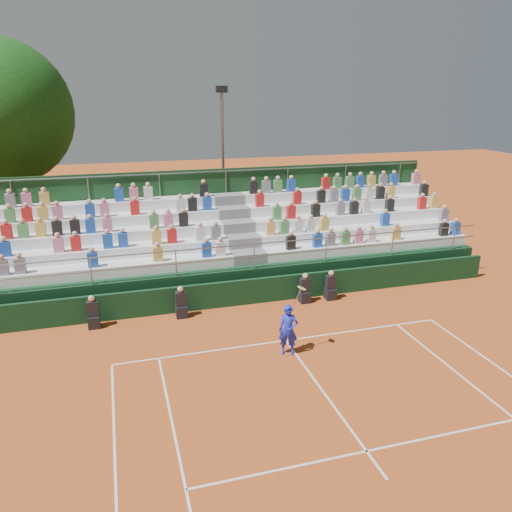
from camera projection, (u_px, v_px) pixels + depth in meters
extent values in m
plane|color=#BB501F|center=(286.00, 341.00, 16.30)|extent=(90.00, 90.00, 0.00)
cube|color=white|center=(286.00, 340.00, 16.30)|extent=(11.00, 0.06, 0.01)
cube|color=white|center=(326.00, 395.00, 13.38)|extent=(0.06, 6.40, 0.01)
cube|color=white|center=(367.00, 451.00, 11.30)|extent=(8.22, 0.06, 0.01)
cube|color=black|center=(258.00, 291.00, 19.06)|extent=(20.00, 0.15, 1.00)
cube|color=black|center=(94.00, 322.00, 17.14)|extent=(0.40, 0.40, 0.44)
cube|color=black|center=(93.00, 309.00, 16.99)|extent=(0.38, 0.25, 0.55)
sphere|color=tan|center=(91.00, 299.00, 16.87)|extent=(0.22, 0.22, 0.22)
cube|color=black|center=(181.00, 311.00, 17.94)|extent=(0.40, 0.40, 0.44)
cube|color=black|center=(181.00, 299.00, 17.79)|extent=(0.38, 0.25, 0.55)
sphere|color=tan|center=(180.00, 289.00, 17.67)|extent=(0.22, 0.22, 0.22)
cube|color=black|center=(305.00, 297.00, 19.20)|extent=(0.40, 0.40, 0.44)
cube|color=black|center=(305.00, 285.00, 19.04)|extent=(0.38, 0.25, 0.55)
sphere|color=tan|center=(305.00, 276.00, 18.92)|extent=(0.22, 0.22, 0.22)
cube|color=black|center=(330.00, 294.00, 19.48)|extent=(0.40, 0.40, 0.44)
cube|color=black|center=(331.00, 282.00, 19.33)|extent=(0.38, 0.25, 0.55)
sphere|color=tan|center=(331.00, 273.00, 19.21)|extent=(0.22, 0.22, 0.22)
cube|color=black|center=(238.00, 263.00, 21.85)|extent=(20.00, 5.20, 1.20)
cube|color=white|center=(111.00, 269.00, 18.65)|extent=(9.30, 0.85, 0.42)
cube|color=white|center=(368.00, 246.00, 21.49)|extent=(9.30, 0.85, 0.42)
cube|color=slate|center=(248.00, 257.00, 20.07)|extent=(1.40, 0.85, 0.42)
cube|color=white|center=(109.00, 252.00, 19.29)|extent=(9.30, 0.85, 0.42)
cube|color=white|center=(359.00, 231.00, 22.13)|extent=(9.30, 0.85, 0.42)
cube|color=slate|center=(243.00, 241.00, 20.71)|extent=(1.40, 0.85, 0.42)
cube|color=white|center=(108.00, 236.00, 19.93)|extent=(9.30, 0.85, 0.42)
cube|color=white|center=(351.00, 218.00, 22.77)|extent=(9.30, 0.85, 0.42)
cube|color=slate|center=(238.00, 226.00, 21.35)|extent=(1.40, 0.85, 0.42)
cube|color=white|center=(107.00, 220.00, 20.58)|extent=(9.30, 0.85, 0.42)
cube|color=white|center=(343.00, 205.00, 23.41)|extent=(9.30, 0.85, 0.42)
cube|color=slate|center=(233.00, 212.00, 21.99)|extent=(1.40, 0.85, 0.42)
cube|color=white|center=(106.00, 206.00, 21.22)|extent=(9.30, 0.85, 0.42)
cube|color=white|center=(336.00, 192.00, 24.05)|extent=(9.30, 0.85, 0.42)
cube|color=slate|center=(228.00, 199.00, 22.63)|extent=(1.40, 0.85, 0.42)
cube|color=#183F1D|center=(226.00, 215.00, 23.39)|extent=(20.00, 0.12, 4.40)
cylinder|color=gray|center=(254.00, 244.00, 19.02)|extent=(20.00, 0.05, 0.05)
cylinder|color=gray|center=(226.00, 171.00, 22.64)|extent=(20.00, 0.05, 0.05)
cube|color=slate|center=(3.00, 267.00, 17.41)|extent=(0.36, 0.24, 0.56)
cube|color=slate|center=(20.00, 266.00, 17.56)|extent=(0.36, 0.24, 0.56)
cube|color=#1E4CB2|center=(93.00, 260.00, 18.20)|extent=(0.36, 0.24, 0.56)
cube|color=gold|center=(158.00, 254.00, 18.83)|extent=(0.36, 0.24, 0.56)
cube|color=#1E4CB2|center=(207.00, 250.00, 19.32)|extent=(0.36, 0.24, 0.56)
cube|color=silver|center=(221.00, 249.00, 19.47)|extent=(0.36, 0.24, 0.56)
cube|color=#1E4CB2|center=(5.00, 249.00, 18.05)|extent=(0.36, 0.24, 0.56)
cube|color=pink|center=(59.00, 245.00, 18.53)|extent=(0.36, 0.24, 0.56)
cube|color=red|center=(76.00, 243.00, 18.69)|extent=(0.36, 0.24, 0.56)
cube|color=#1E4CB2|center=(108.00, 241.00, 19.00)|extent=(0.36, 0.24, 0.56)
cube|color=#1E4CB2|center=(123.00, 240.00, 19.15)|extent=(0.36, 0.24, 0.56)
cube|color=gold|center=(157.00, 237.00, 19.48)|extent=(0.36, 0.24, 0.56)
cube|color=red|center=(172.00, 236.00, 19.64)|extent=(0.36, 0.24, 0.56)
cube|color=silver|center=(200.00, 234.00, 19.94)|extent=(0.36, 0.24, 0.56)
cube|color=slate|center=(216.00, 233.00, 20.11)|extent=(0.36, 0.24, 0.56)
cube|color=red|center=(7.00, 232.00, 18.68)|extent=(0.36, 0.24, 0.56)
cube|color=#4C8C4C|center=(23.00, 231.00, 18.84)|extent=(0.36, 0.24, 0.56)
cube|color=gold|center=(41.00, 229.00, 19.00)|extent=(0.36, 0.24, 0.56)
cube|color=black|center=(57.00, 228.00, 19.15)|extent=(0.36, 0.24, 0.56)
cube|color=black|center=(75.00, 227.00, 19.33)|extent=(0.36, 0.24, 0.56)
cube|color=#1E4CB2|center=(90.00, 226.00, 19.48)|extent=(0.36, 0.24, 0.56)
cube|color=pink|center=(107.00, 225.00, 19.65)|extent=(0.36, 0.24, 0.56)
cube|color=#4C8C4C|center=(154.00, 222.00, 20.13)|extent=(0.36, 0.24, 0.56)
cube|color=pink|center=(168.00, 221.00, 20.28)|extent=(0.36, 0.24, 0.56)
cube|color=black|center=(183.00, 220.00, 20.44)|extent=(0.36, 0.24, 0.56)
cube|color=#4C8C4C|center=(10.00, 216.00, 19.34)|extent=(0.36, 0.24, 0.56)
cube|color=red|center=(27.00, 214.00, 19.50)|extent=(0.36, 0.24, 0.56)
cube|color=gold|center=(43.00, 214.00, 19.65)|extent=(0.36, 0.24, 0.56)
cube|color=pink|center=(58.00, 213.00, 19.79)|extent=(0.36, 0.24, 0.56)
cube|color=#1E4CB2|center=(90.00, 211.00, 20.12)|extent=(0.36, 0.24, 0.56)
cube|color=pink|center=(105.00, 210.00, 20.27)|extent=(0.36, 0.24, 0.56)
cube|color=red|center=(135.00, 208.00, 20.59)|extent=(0.36, 0.24, 0.56)
cube|color=silver|center=(180.00, 205.00, 21.09)|extent=(0.36, 0.24, 0.56)
cube|color=black|center=(192.00, 204.00, 21.23)|extent=(0.36, 0.24, 0.56)
cube|color=#1E4CB2|center=(207.00, 203.00, 21.39)|extent=(0.36, 0.24, 0.56)
cube|color=slate|center=(10.00, 201.00, 19.96)|extent=(0.36, 0.24, 0.56)
cube|color=pink|center=(27.00, 200.00, 20.12)|extent=(0.36, 0.24, 0.56)
cube|color=gold|center=(45.00, 199.00, 20.30)|extent=(0.36, 0.24, 0.56)
cube|color=#1E4CB2|center=(119.00, 195.00, 21.08)|extent=(0.36, 0.24, 0.56)
cube|color=pink|center=(134.00, 194.00, 21.24)|extent=(0.36, 0.24, 0.56)
cube|color=silver|center=(148.00, 193.00, 21.40)|extent=(0.36, 0.24, 0.56)
cube|color=black|center=(204.00, 190.00, 22.04)|extent=(0.36, 0.24, 0.56)
cube|color=black|center=(291.00, 243.00, 20.24)|extent=(0.36, 0.24, 0.56)
cube|color=#1E4CB2|center=(317.00, 240.00, 20.55)|extent=(0.36, 0.24, 0.56)
cube|color=slate|center=(330.00, 239.00, 20.71)|extent=(0.36, 0.24, 0.56)
cube|color=#4C8C4C|center=(345.00, 238.00, 20.88)|extent=(0.36, 0.24, 0.56)
cube|color=pink|center=(358.00, 237.00, 21.05)|extent=(0.36, 0.24, 0.56)
cube|color=silver|center=(371.00, 236.00, 21.21)|extent=(0.36, 0.24, 0.56)
cube|color=gold|center=(396.00, 234.00, 21.52)|extent=(0.36, 0.24, 0.56)
cube|color=black|center=(444.00, 229.00, 22.16)|extent=(0.36, 0.24, 0.56)
cube|color=#1E4CB2|center=(455.00, 228.00, 22.32)|extent=(0.36, 0.24, 0.56)
cube|color=gold|center=(270.00, 228.00, 20.73)|extent=(0.36, 0.24, 0.56)
cube|color=#4C8C4C|center=(284.00, 227.00, 20.89)|extent=(0.36, 0.24, 0.56)
cube|color=silver|center=(298.00, 226.00, 21.05)|extent=(0.36, 0.24, 0.56)
cube|color=silver|center=(310.00, 225.00, 21.20)|extent=(0.36, 0.24, 0.56)
cube|color=gold|center=(324.00, 224.00, 21.37)|extent=(0.36, 0.24, 0.56)
cube|color=#1E4CB2|center=(385.00, 220.00, 22.14)|extent=(0.36, 0.24, 0.56)
cube|color=slate|center=(444.00, 215.00, 22.95)|extent=(0.36, 0.24, 0.56)
cube|color=#4C8C4C|center=(277.00, 213.00, 21.51)|extent=(0.36, 0.24, 0.56)
cube|color=red|center=(291.00, 212.00, 21.69)|extent=(0.36, 0.24, 0.56)
cube|color=black|center=(316.00, 210.00, 21.99)|extent=(0.36, 0.24, 0.56)
cube|color=slate|center=(340.00, 209.00, 22.31)|extent=(0.36, 0.24, 0.56)
cube|color=black|center=(354.00, 208.00, 22.49)|extent=(0.36, 0.24, 0.56)
cube|color=silver|center=(366.00, 207.00, 22.64)|extent=(0.36, 0.24, 0.56)
cube|color=black|center=(390.00, 205.00, 22.97)|extent=(0.36, 0.24, 0.56)
cube|color=red|center=(422.00, 203.00, 23.42)|extent=(0.36, 0.24, 0.56)
cube|color=gold|center=(434.00, 202.00, 23.59)|extent=(0.36, 0.24, 0.56)
cube|color=red|center=(260.00, 200.00, 22.02)|extent=(0.36, 0.24, 0.56)
cube|color=red|center=(297.00, 198.00, 22.49)|extent=(0.36, 0.24, 0.56)
cube|color=black|center=(321.00, 197.00, 22.79)|extent=(0.36, 0.24, 0.56)
cube|color=slate|center=(334.00, 196.00, 22.96)|extent=(0.36, 0.24, 0.56)
cube|color=#1E4CB2|center=(345.00, 195.00, 23.12)|extent=(0.36, 0.24, 0.56)
cube|color=#4C8C4C|center=(357.00, 194.00, 23.27)|extent=(0.36, 0.24, 0.56)
cube|color=silver|center=(369.00, 194.00, 23.44)|extent=(0.36, 0.24, 0.56)
cube|color=black|center=(380.00, 193.00, 23.60)|extent=(0.36, 0.24, 0.56)
cube|color=gold|center=(390.00, 192.00, 23.74)|extent=(0.36, 0.24, 0.56)
cube|color=black|center=(424.00, 190.00, 24.23)|extent=(0.36, 0.24, 0.56)
cube|color=black|center=(253.00, 187.00, 22.65)|extent=(0.36, 0.24, 0.56)
cube|color=slate|center=(266.00, 187.00, 22.81)|extent=(0.36, 0.24, 0.56)
cube|color=#4C8C4C|center=(278.00, 186.00, 22.96)|extent=(0.36, 0.24, 0.56)
cube|color=#1E4CB2|center=(291.00, 185.00, 23.13)|extent=(0.36, 0.24, 0.56)
cube|color=red|center=(326.00, 184.00, 23.59)|extent=(0.36, 0.24, 0.56)
cube|color=#4C8C4C|center=(337.00, 183.00, 23.75)|extent=(0.36, 0.24, 0.56)
cube|color=#4C8C4C|center=(350.00, 182.00, 23.92)|extent=(0.36, 0.24, 0.56)
cube|color=#1E4CB2|center=(360.00, 182.00, 24.07)|extent=(0.36, 0.24, 0.56)
cube|color=gold|center=(371.00, 181.00, 24.23)|extent=(0.36, 0.24, 0.56)
cube|color=slate|center=(383.00, 180.00, 24.40)|extent=(0.36, 0.24, 0.56)
cube|color=#1E4CB2|center=(393.00, 180.00, 24.55)|extent=(0.36, 0.24, 0.56)
cube|color=pink|center=(416.00, 179.00, 24.88)|extent=(0.36, 0.24, 0.56)
imported|color=#1A29C7|center=(288.00, 330.00, 15.23)|extent=(0.70, 0.60, 1.62)
cylinder|color=gray|center=(297.00, 298.00, 14.97)|extent=(0.26, 0.03, 0.51)
cylinder|color=#E5D866|center=(302.00, 288.00, 14.92)|extent=(0.26, 0.28, 0.14)
cylinder|color=#3D2A16|center=(13.00, 210.00, 25.55)|extent=(0.50, 0.50, 3.93)
cylinder|color=gray|center=(223.00, 166.00, 27.17)|extent=(0.16, 0.16, 7.66)
cube|color=black|center=(222.00, 89.00, 25.90)|extent=(0.60, 0.25, 0.35)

